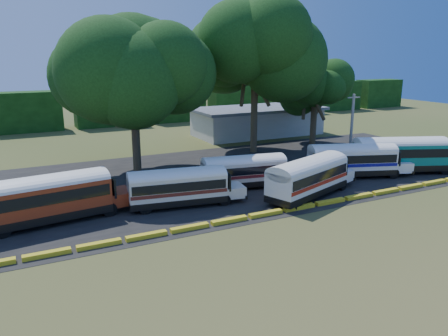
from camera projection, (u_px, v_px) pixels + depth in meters
name	position (u px, v px, depth m)	size (l,w,h in m)	color
ground	(255.00, 224.00, 30.52)	(160.00, 160.00, 0.00)	#2C4416
asphalt_strip	(200.00, 179.00, 41.34)	(64.00, 24.00, 0.02)	black
curb	(248.00, 217.00, 31.35)	(53.70, 0.45, 0.30)	yellow
terminal_building	(257.00, 121.00, 63.75)	(19.00, 9.00, 4.00)	beige
treeline_backdrop	(107.00, 108.00, 71.33)	(130.00, 4.00, 6.00)	black
bus_red	(49.00, 196.00, 30.27)	(10.75, 3.87, 3.46)	black
bus_cream_west	(180.00, 185.00, 33.65)	(9.39, 3.62, 3.01)	black
bus_cream_east	(246.00, 170.00, 38.34)	(9.19, 3.70, 2.94)	black
bus_white_red	(309.00, 175.00, 35.72)	(10.39, 5.80, 3.34)	black
bus_white_blue	(354.00, 158.00, 41.64)	(10.19, 5.58, 3.27)	black
bus_teal	(403.00, 152.00, 43.18)	(11.14, 6.52, 3.59)	black
tree_west	(132.00, 63.00, 40.65)	(12.29, 12.29, 15.21)	#3A2F1D
tree_center	(255.00, 45.00, 49.71)	(12.61, 12.61, 17.13)	#3A2F1D
tree_east	(315.00, 86.00, 55.70)	(7.50, 7.50, 10.36)	#3A2F1D
utility_pole	(352.00, 128.00, 47.06)	(1.60, 0.30, 7.41)	gray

